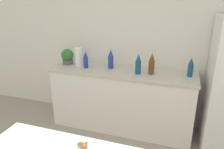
{
  "coord_description": "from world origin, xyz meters",
  "views": [
    {
      "loc": [
        0.47,
        -0.45,
        1.91
      ],
      "look_at": [
        -0.15,
        1.42,
        1.2
      ],
      "focal_mm": 35.0,
      "sensor_mm": 36.0,
      "label": 1
    }
  ],
  "objects_px": {
    "potted_plant": "(67,56)",
    "paper_towel_roll": "(79,57)",
    "back_bottle_4": "(111,59)",
    "camel_figurine": "(82,146)",
    "back_bottle_2": "(191,67)",
    "back_bottle_3": "(152,64)",
    "back_bottle_1": "(86,60)",
    "back_bottle_0": "(138,64)"
  },
  "relations": [
    {
      "from": "potted_plant",
      "to": "paper_towel_roll",
      "type": "distance_m",
      "value": 0.21
    },
    {
      "from": "back_bottle_4",
      "to": "camel_figurine",
      "type": "relative_size",
      "value": 2.6
    },
    {
      "from": "potted_plant",
      "to": "back_bottle_2",
      "type": "distance_m",
      "value": 1.8
    },
    {
      "from": "back_bottle_2",
      "to": "back_bottle_4",
      "type": "height_order",
      "value": "back_bottle_4"
    },
    {
      "from": "back_bottle_4",
      "to": "back_bottle_2",
      "type": "bearing_deg",
      "value": -0.14
    },
    {
      "from": "back_bottle_4",
      "to": "back_bottle_3",
      "type": "bearing_deg",
      "value": -6.09
    },
    {
      "from": "back_bottle_2",
      "to": "back_bottle_3",
      "type": "relative_size",
      "value": 0.89
    },
    {
      "from": "paper_towel_roll",
      "to": "back_bottle_3",
      "type": "distance_m",
      "value": 1.1
    },
    {
      "from": "back_bottle_1",
      "to": "potted_plant",
      "type": "bearing_deg",
      "value": 165.8
    },
    {
      "from": "back_bottle_0",
      "to": "camel_figurine",
      "type": "xyz_separation_m",
      "value": [
        0.02,
        -1.76,
        -0.01
      ]
    },
    {
      "from": "back_bottle_2",
      "to": "camel_figurine",
      "type": "xyz_separation_m",
      "value": [
        -0.65,
        -1.87,
        -0.01
      ]
    },
    {
      "from": "potted_plant",
      "to": "back_bottle_4",
      "type": "height_order",
      "value": "back_bottle_4"
    },
    {
      "from": "camel_figurine",
      "to": "back_bottle_4",
      "type": "bearing_deg",
      "value": 103.34
    },
    {
      "from": "potted_plant",
      "to": "back_bottle_3",
      "type": "xyz_separation_m",
      "value": [
        1.3,
        -0.06,
        0.02
      ]
    },
    {
      "from": "potted_plant",
      "to": "back_bottle_3",
      "type": "bearing_deg",
      "value": -2.62
    },
    {
      "from": "potted_plant",
      "to": "back_bottle_0",
      "type": "height_order",
      "value": "back_bottle_0"
    },
    {
      "from": "back_bottle_2",
      "to": "back_bottle_3",
      "type": "distance_m",
      "value": 0.5
    },
    {
      "from": "potted_plant",
      "to": "back_bottle_0",
      "type": "distance_m",
      "value": 1.14
    },
    {
      "from": "paper_towel_roll",
      "to": "camel_figurine",
      "type": "xyz_separation_m",
      "value": [
        0.94,
        -1.85,
        -0.02
      ]
    },
    {
      "from": "potted_plant",
      "to": "back_bottle_1",
      "type": "height_order",
      "value": "back_bottle_1"
    },
    {
      "from": "paper_towel_roll",
      "to": "back_bottle_2",
      "type": "distance_m",
      "value": 1.59
    },
    {
      "from": "potted_plant",
      "to": "back_bottle_4",
      "type": "distance_m",
      "value": 0.7
    },
    {
      "from": "back_bottle_3",
      "to": "camel_figurine",
      "type": "relative_size",
      "value": 2.65
    },
    {
      "from": "back_bottle_2",
      "to": "back_bottle_0",
      "type": "bearing_deg",
      "value": -170.85
    },
    {
      "from": "back_bottle_3",
      "to": "camel_figurine",
      "type": "distance_m",
      "value": 1.81
    },
    {
      "from": "paper_towel_roll",
      "to": "back_bottle_4",
      "type": "bearing_deg",
      "value": 2.8
    },
    {
      "from": "paper_towel_roll",
      "to": "back_bottle_2",
      "type": "bearing_deg",
      "value": 0.78
    },
    {
      "from": "paper_towel_roll",
      "to": "back_bottle_3",
      "type": "bearing_deg",
      "value": -2.08
    },
    {
      "from": "potted_plant",
      "to": "paper_towel_roll",
      "type": "xyz_separation_m",
      "value": [
        0.21,
        -0.02,
        0.02
      ]
    },
    {
      "from": "back_bottle_1",
      "to": "back_bottle_3",
      "type": "distance_m",
      "value": 0.96
    },
    {
      "from": "back_bottle_1",
      "to": "camel_figurine",
      "type": "xyz_separation_m",
      "value": [
        0.8,
        -1.78,
        -0.0
      ]
    },
    {
      "from": "camel_figurine",
      "to": "paper_towel_roll",
      "type": "bearing_deg",
      "value": 116.95
    },
    {
      "from": "potted_plant",
      "to": "camel_figurine",
      "type": "relative_size",
      "value": 2.1
    },
    {
      "from": "back_bottle_3",
      "to": "back_bottle_4",
      "type": "bearing_deg",
      "value": 173.91
    },
    {
      "from": "back_bottle_1",
      "to": "back_bottle_2",
      "type": "xyz_separation_m",
      "value": [
        1.45,
        0.09,
        0.01
      ]
    },
    {
      "from": "back_bottle_4",
      "to": "camel_figurine",
      "type": "height_order",
      "value": "back_bottle_4"
    },
    {
      "from": "back_bottle_0",
      "to": "back_bottle_4",
      "type": "height_order",
      "value": "back_bottle_4"
    },
    {
      "from": "back_bottle_1",
      "to": "camel_figurine",
      "type": "relative_size",
      "value": 2.28
    },
    {
      "from": "potted_plant",
      "to": "back_bottle_3",
      "type": "distance_m",
      "value": 1.3
    },
    {
      "from": "potted_plant",
      "to": "back_bottle_2",
      "type": "xyz_separation_m",
      "value": [
        1.8,
        0.0,
        0.01
      ]
    },
    {
      "from": "paper_towel_roll",
      "to": "back_bottle_0",
      "type": "relative_size",
      "value": 0.97
    },
    {
      "from": "back_bottle_3",
      "to": "camel_figurine",
      "type": "xyz_separation_m",
      "value": [
        -0.16,
        -1.81,
        -0.02
      ]
    }
  ]
}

